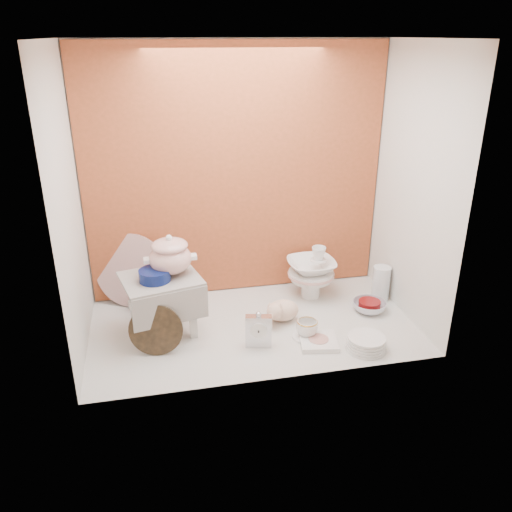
# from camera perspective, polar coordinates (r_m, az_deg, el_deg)

# --- Properties ---
(ground) EXTENTS (1.80, 1.80, 0.00)m
(ground) POSITION_cam_1_polar(r_m,az_deg,el_deg) (2.96, -0.30, -7.68)
(ground) COLOR silver
(ground) RESTS_ON ground
(niche_shell) EXTENTS (1.86, 1.03, 1.53)m
(niche_shell) POSITION_cam_1_polar(r_m,az_deg,el_deg) (2.78, -1.12, 10.98)
(niche_shell) COLOR #B24F2C
(niche_shell) RESTS_ON ground
(step_stool) EXTENTS (0.46, 0.42, 0.34)m
(step_stool) POSITION_cam_1_polar(r_m,az_deg,el_deg) (2.86, -10.22, -5.38)
(step_stool) COLOR silver
(step_stool) RESTS_ON ground
(soup_tureen) EXTENTS (0.34, 0.34, 0.23)m
(soup_tureen) POSITION_cam_1_polar(r_m,az_deg,el_deg) (2.77, -9.42, 0.16)
(soup_tureen) COLOR white
(soup_tureen) RESTS_ON step_stool
(cobalt_bowl) EXTENTS (0.20, 0.20, 0.06)m
(cobalt_bowl) POSITION_cam_1_polar(r_m,az_deg,el_deg) (2.74, -11.07, -2.09)
(cobalt_bowl) COLOR #0B1754
(cobalt_bowl) RESTS_ON step_stool
(floral_platter) EXTENTS (0.46, 0.28, 0.43)m
(floral_platter) POSITION_cam_1_polar(r_m,az_deg,el_deg) (3.19, -13.60, -1.55)
(floral_platter) COLOR silver
(floral_platter) RESTS_ON ground
(blue_white_vase) EXTENTS (0.24, 0.24, 0.25)m
(blue_white_vase) POSITION_cam_1_polar(r_m,az_deg,el_deg) (3.18, -11.69, -3.35)
(blue_white_vase) COLOR silver
(blue_white_vase) RESTS_ON ground
(lacquer_tray) EXTENTS (0.28, 0.09, 0.27)m
(lacquer_tray) POSITION_cam_1_polar(r_m,az_deg,el_deg) (2.70, -10.95, -8.01)
(lacquer_tray) COLOR black
(lacquer_tray) RESTS_ON ground
(mantel_clock) EXTENTS (0.14, 0.08, 0.20)m
(mantel_clock) POSITION_cam_1_polar(r_m,az_deg,el_deg) (2.73, 0.28, -8.09)
(mantel_clock) COLOR silver
(mantel_clock) RESTS_ON ground
(plush_pig) EXTENTS (0.28, 0.23, 0.14)m
(plush_pig) POSITION_cam_1_polar(r_m,az_deg,el_deg) (2.98, 2.96, -5.95)
(plush_pig) COLOR beige
(plush_pig) RESTS_ON ground
(teacup_saucer) EXTENTS (0.21, 0.21, 0.01)m
(teacup_saucer) POSITION_cam_1_polar(r_m,az_deg,el_deg) (2.87, 5.58, -8.77)
(teacup_saucer) COLOR white
(teacup_saucer) RESTS_ON ground
(gold_rim_teacup) EXTENTS (0.14, 0.14, 0.09)m
(gold_rim_teacup) POSITION_cam_1_polar(r_m,az_deg,el_deg) (2.84, 5.62, -7.88)
(gold_rim_teacup) COLOR white
(gold_rim_teacup) RESTS_ON teacup_saucer
(lattice_dish) EXTENTS (0.23, 0.23, 0.03)m
(lattice_dish) POSITION_cam_1_polar(r_m,az_deg,el_deg) (2.81, 6.87, -9.29)
(lattice_dish) COLOR white
(lattice_dish) RESTS_ON ground
(dinner_plate_stack) EXTENTS (0.24, 0.24, 0.07)m
(dinner_plate_stack) POSITION_cam_1_polar(r_m,az_deg,el_deg) (2.80, 12.01, -9.32)
(dinner_plate_stack) COLOR white
(dinner_plate_stack) RESTS_ON ground
(crystal_bowl) EXTENTS (0.21, 0.21, 0.06)m
(crystal_bowl) POSITION_cam_1_polar(r_m,az_deg,el_deg) (3.16, 12.33, -5.44)
(crystal_bowl) COLOR silver
(crystal_bowl) RESTS_ON ground
(clear_glass_vase) EXTENTS (0.12, 0.12, 0.21)m
(clear_glass_vase) POSITION_cam_1_polar(r_m,az_deg,el_deg) (3.29, 13.56, -2.91)
(clear_glass_vase) COLOR silver
(clear_glass_vase) RESTS_ON ground
(porcelain_tower) EXTENTS (0.36, 0.36, 0.33)m
(porcelain_tower) POSITION_cam_1_polar(r_m,az_deg,el_deg) (3.22, 6.08, -1.76)
(porcelain_tower) COLOR white
(porcelain_tower) RESTS_ON ground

